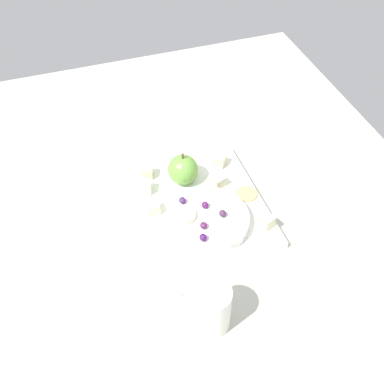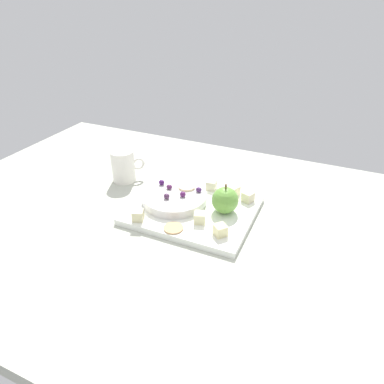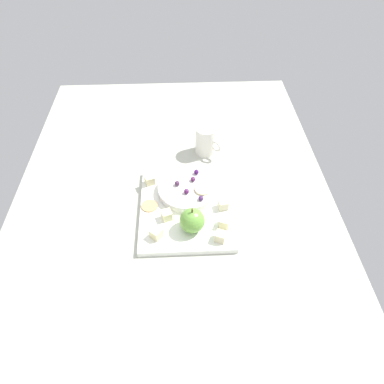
% 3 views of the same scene
% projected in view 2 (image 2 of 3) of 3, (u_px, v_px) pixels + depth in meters
% --- Properties ---
extents(table, '(1.41, 0.98, 0.04)m').
position_uv_depth(table, '(173.00, 221.00, 0.92)').
color(table, '#B4B8A7').
rests_on(table, ground).
extents(platter, '(0.32, 0.27, 0.02)m').
position_uv_depth(platter, '(193.00, 210.00, 0.92)').
color(platter, white).
rests_on(platter, table).
extents(serving_dish, '(0.18, 0.18, 0.02)m').
position_uv_depth(serving_dish, '(175.00, 198.00, 0.94)').
color(serving_dish, silver).
rests_on(serving_dish, platter).
extents(apple_whole, '(0.07, 0.07, 0.07)m').
position_uv_depth(apple_whole, '(225.00, 200.00, 0.88)').
color(apple_whole, '#6BA841').
rests_on(apple_whole, platter).
extents(apple_stem, '(0.01, 0.01, 0.01)m').
position_uv_depth(apple_stem, '(226.00, 186.00, 0.86)').
color(apple_stem, brown).
rests_on(apple_stem, apple_whole).
extents(cheese_cube_0, '(0.04, 0.04, 0.03)m').
position_uv_depth(cheese_cube_0, '(234.00, 191.00, 0.97)').
color(cheese_cube_0, beige).
rests_on(cheese_cube_0, platter).
extents(cheese_cube_1, '(0.03, 0.03, 0.03)m').
position_uv_depth(cheese_cube_1, '(200.00, 218.00, 0.85)').
color(cheese_cube_1, beige).
rests_on(cheese_cube_1, platter).
extents(cheese_cube_2, '(0.04, 0.04, 0.03)m').
position_uv_depth(cheese_cube_2, '(248.00, 197.00, 0.94)').
color(cheese_cube_2, beige).
rests_on(cheese_cube_2, platter).
extents(cheese_cube_3, '(0.04, 0.04, 0.03)m').
position_uv_depth(cheese_cube_3, '(220.00, 230.00, 0.81)').
color(cheese_cube_3, beige).
rests_on(cheese_cube_3, platter).
extents(cheese_cube_4, '(0.04, 0.04, 0.03)m').
position_uv_depth(cheese_cube_4, '(138.00, 215.00, 0.86)').
color(cheese_cube_4, beige).
rests_on(cheese_cube_4, platter).
extents(cheese_cube_5, '(0.03, 0.03, 0.03)m').
position_uv_depth(cheese_cube_5, '(211.00, 185.00, 0.99)').
color(cheese_cube_5, beige).
rests_on(cheese_cube_5, platter).
extents(cracker_0, '(0.05, 0.05, 0.00)m').
position_uv_depth(cracker_0, '(173.00, 228.00, 0.84)').
color(cracker_0, tan).
rests_on(cracker_0, platter).
extents(grape_0, '(0.02, 0.01, 0.02)m').
position_uv_depth(grape_0, '(167.00, 196.00, 0.91)').
color(grape_0, '#4B2A4C').
rests_on(grape_0, serving_dish).
extents(grape_1, '(0.02, 0.01, 0.01)m').
position_uv_depth(grape_1, '(183.00, 194.00, 0.92)').
color(grape_1, '#551E57').
rests_on(grape_1, serving_dish).
extents(grape_2, '(0.02, 0.01, 0.01)m').
position_uv_depth(grape_2, '(169.00, 187.00, 0.95)').
color(grape_2, '#552251').
rests_on(grape_2, serving_dish).
extents(grape_3, '(0.02, 0.01, 0.02)m').
position_uv_depth(grape_3, '(162.00, 182.00, 0.97)').
color(grape_3, '#45195D').
rests_on(grape_3, serving_dish).
extents(grape_4, '(0.02, 0.01, 0.01)m').
position_uv_depth(grape_4, '(199.00, 190.00, 0.94)').
color(grape_4, '#48265D').
rests_on(grape_4, serving_dish).
extents(apple_slice_0, '(0.05, 0.05, 0.01)m').
position_uv_depth(apple_slice_0, '(187.00, 187.00, 0.96)').
color(apple_slice_0, beige).
rests_on(apple_slice_0, serving_dish).
extents(cup, '(0.09, 0.08, 0.10)m').
position_uv_depth(cup, '(124.00, 166.00, 1.06)').
color(cup, white).
rests_on(cup, table).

